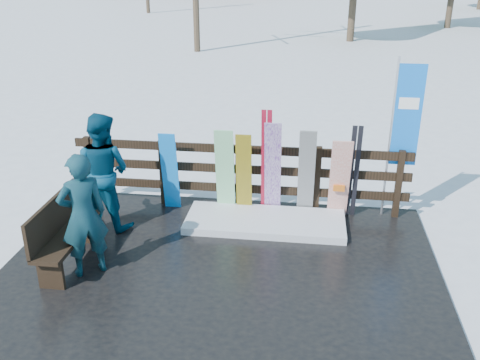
# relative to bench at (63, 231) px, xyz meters

# --- Properties ---
(ground) EXTENTS (700.00, 700.00, 0.00)m
(ground) POSITION_rel_bench_xyz_m (2.15, -0.11, -0.60)
(ground) COLOR white
(ground) RESTS_ON ground
(deck) EXTENTS (6.00, 5.00, 0.08)m
(deck) POSITION_rel_bench_xyz_m (2.15, -0.11, -0.56)
(deck) COLOR black
(deck) RESTS_ON ground
(fence) EXTENTS (5.60, 0.10, 1.15)m
(fence) POSITION_rel_bench_xyz_m (2.15, 2.09, 0.14)
(fence) COLOR black
(fence) RESTS_ON deck
(snow_patch) EXTENTS (2.52, 1.00, 0.12)m
(snow_patch) POSITION_rel_bench_xyz_m (2.66, 1.49, -0.46)
(snow_patch) COLOR white
(snow_patch) RESTS_ON deck
(bench) EXTENTS (0.41, 1.50, 0.97)m
(bench) POSITION_rel_bench_xyz_m (0.00, 0.00, 0.00)
(bench) COLOR black
(bench) RESTS_ON deck
(snowboard_0) EXTENTS (0.27, 0.22, 1.37)m
(snowboard_0) POSITION_rel_bench_xyz_m (1.03, 1.87, 0.17)
(snowboard_0) COLOR #1180ED
(snowboard_0) RESTS_ON deck
(snowboard_1) EXTENTS (0.30, 0.26, 1.47)m
(snowboard_1) POSITION_rel_bench_xyz_m (1.95, 1.87, 0.22)
(snowboard_1) COLOR white
(snowboard_1) RESTS_ON deck
(snowboard_2) EXTENTS (0.25, 0.22, 1.41)m
(snowboard_2) POSITION_rel_bench_xyz_m (2.26, 1.87, 0.19)
(snowboard_2) COLOR yellow
(snowboard_2) RESTS_ON deck
(snowboard_3) EXTENTS (0.26, 0.39, 1.64)m
(snowboard_3) POSITION_rel_bench_xyz_m (2.73, 1.87, 0.31)
(snowboard_3) COLOR silver
(snowboard_3) RESTS_ON deck
(snowboard_4) EXTENTS (0.26, 0.40, 1.54)m
(snowboard_4) POSITION_rel_bench_xyz_m (3.27, 1.87, 0.26)
(snowboard_4) COLOR black
(snowboard_4) RESTS_ON deck
(snowboard_5) EXTENTS (0.32, 0.36, 1.39)m
(snowboard_5) POSITION_rel_bench_xyz_m (3.80, 1.87, 0.18)
(snowboard_5) COLOR white
(snowboard_5) RESTS_ON deck
(ski_pair_a) EXTENTS (0.16, 0.22, 1.80)m
(ski_pair_a) POSITION_rel_bench_xyz_m (2.62, 1.94, 0.39)
(ski_pair_a) COLOR maroon
(ski_pair_a) RESTS_ON deck
(ski_pair_b) EXTENTS (0.17, 0.23, 1.61)m
(ski_pair_b) POSITION_rel_bench_xyz_m (4.01, 1.94, 0.29)
(ski_pair_b) COLOR black
(ski_pair_b) RESTS_ON deck
(rental_flag) EXTENTS (0.45, 0.04, 2.60)m
(rental_flag) POSITION_rel_bench_xyz_m (4.71, 2.14, 1.09)
(rental_flag) COLOR silver
(rental_flag) RESTS_ON deck
(person_front) EXTENTS (0.75, 0.70, 1.71)m
(person_front) POSITION_rel_bench_xyz_m (0.40, -0.16, 0.34)
(person_front) COLOR #124D4C
(person_front) RESTS_ON deck
(person_back) EXTENTS (1.04, 0.90, 1.84)m
(person_back) POSITION_rel_bench_xyz_m (0.17, 1.19, 0.41)
(person_back) COLOR navy
(person_back) RESTS_ON deck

